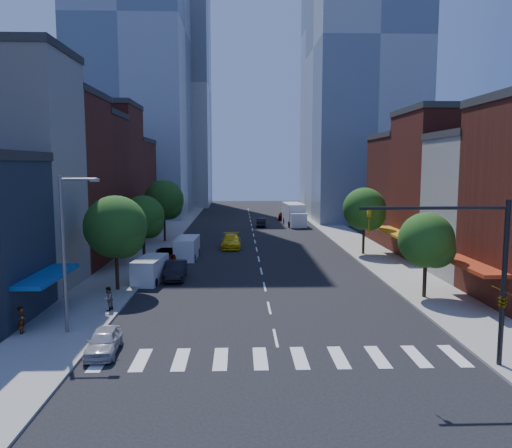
{
  "coord_description": "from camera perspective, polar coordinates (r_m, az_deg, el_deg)",
  "views": [
    {
      "loc": [
        -2.05,
        -27.22,
        9.72
      ],
      "look_at": [
        -0.67,
        12.82,
        5.0
      ],
      "focal_mm": 35.0,
      "sensor_mm": 36.0,
      "label": 1
    }
  ],
  "objects": [
    {
      "name": "ground",
      "position": [
        28.97,
        2.25,
        -12.89
      ],
      "size": [
        220.0,
        220.0,
        0.0
      ],
      "primitive_type": "plane",
      "color": "black",
      "rests_on": "ground"
    },
    {
      "name": "sidewalk_left",
      "position": [
        68.7,
        -10.71,
        -1.47
      ],
      "size": [
        5.0,
        120.0,
        0.15
      ],
      "primitive_type": "cube",
      "color": "gray",
      "rests_on": "ground"
    },
    {
      "name": "sidewalk_right",
      "position": [
        69.45,
        10.14,
        -1.37
      ],
      "size": [
        5.0,
        120.0,
        0.15
      ],
      "primitive_type": "cube",
      "color": "gray",
      "rests_on": "ground"
    },
    {
      "name": "crosswalk",
      "position": [
        26.17,
        2.75,
        -15.08
      ],
      "size": [
        19.0,
        3.0,
        0.01
      ],
      "primitive_type": "cube",
      "color": "silver",
      "rests_on": "ground"
    },
    {
      "name": "bldg_left_2",
      "position": [
        51.37,
        -23.69,
        4.24
      ],
      "size": [
        12.0,
        9.0,
        16.0
      ],
      "primitive_type": "cube",
      "color": "#581D15",
      "rests_on": "ground"
    },
    {
      "name": "bldg_left_3",
      "position": [
        59.37,
        -20.65,
        4.15
      ],
      "size": [
        12.0,
        8.0,
        15.0
      ],
      "primitive_type": "cube",
      "color": "#4B1A12",
      "rests_on": "ground"
    },
    {
      "name": "bldg_left_4",
      "position": [
        67.45,
        -18.38,
        5.34
      ],
      "size": [
        12.0,
        9.0,
        17.0
      ],
      "primitive_type": "cube",
      "color": "#581D15",
      "rests_on": "ground"
    },
    {
      "name": "bldg_left_5",
      "position": [
        76.67,
        -16.33,
        4.04
      ],
      "size": [
        12.0,
        10.0,
        13.0
      ],
      "primitive_type": "cube",
      "color": "#4B1A12",
      "rests_on": "ground"
    },
    {
      "name": "bldg_right_1",
      "position": [
        48.24,
        26.58,
        1.59
      ],
      "size": [
        12.0,
        8.0,
        12.0
      ],
      "primitive_type": "cube",
      "color": "beige",
      "rests_on": "ground"
    },
    {
      "name": "bldg_right_2",
      "position": [
        56.21,
        22.29,
        3.95
      ],
      "size": [
        12.0,
        10.0,
        15.0
      ],
      "primitive_type": "cube",
      "color": "#581D15",
      "rests_on": "ground"
    },
    {
      "name": "bldg_right_3",
      "position": [
        65.49,
        18.67,
        3.55
      ],
      "size": [
        12.0,
        10.0,
        13.0
      ],
      "primitive_type": "cube",
      "color": "#4B1A12",
      "rests_on": "ground"
    },
    {
      "name": "tower_nw",
      "position": [
        102.41,
        -14.08,
        20.81
      ],
      "size": [
        20.0,
        22.0,
        70.0
      ],
      "primitive_type": "cube",
      "color": "#8C99A8",
      "rests_on": "ground"
    },
    {
      "name": "tower_ne",
      "position": [
        94.11,
        12.3,
        19.01
      ],
      "size": [
        18.0,
        20.0,
        60.0
      ],
      "primitive_type": "cube",
      "color": "#9EA5AD",
      "rests_on": "ground"
    },
    {
      "name": "tower_far_e",
      "position": [
        119.11,
        11.52,
        21.31
      ],
      "size": [
        22.0,
        22.0,
        80.0
      ],
      "primitive_type": "cube",
      "color": "#8C99A8",
      "rests_on": "ground"
    },
    {
      "name": "tower_far_w",
      "position": [
        124.6,
        -9.64,
        15.06
      ],
      "size": [
        18.0,
        18.0,
        56.0
      ],
      "primitive_type": "cube",
      "color": "#9EA5AD",
      "rests_on": "ground"
    },
    {
      "name": "traffic_signal",
      "position": [
        26.28,
        25.39,
        -6.16
      ],
      "size": [
        7.24,
        2.24,
        8.0
      ],
      "color": "black",
      "rests_on": "sidewalk_right"
    },
    {
      "name": "streetlight",
      "position": [
        30.18,
        -20.83,
        -2.19
      ],
      "size": [
        2.25,
        0.25,
        9.0
      ],
      "color": "slate",
      "rests_on": "sidewalk_left"
    },
    {
      "name": "tree_left_near",
      "position": [
        39.56,
        -15.56,
        -0.58
      ],
      "size": [
        4.8,
        4.8,
        7.3
      ],
      "color": "black",
      "rests_on": "sidewalk_left"
    },
    {
      "name": "tree_left_mid",
      "position": [
        50.28,
        -12.62,
        0.63
      ],
      "size": [
        4.2,
        4.2,
        6.65
      ],
      "color": "black",
      "rests_on": "sidewalk_left"
    },
    {
      "name": "tree_left_far",
      "position": [
        63.98,
        -10.34,
        2.56
      ],
      "size": [
        5.0,
        5.0,
        7.75
      ],
      "color": "black",
      "rests_on": "sidewalk_left"
    },
    {
      "name": "tree_right_near",
      "position": [
        38.12,
        19.13,
        -2.0
      ],
      "size": [
        4.0,
        4.0,
        6.2
      ],
      "color": "black",
      "rests_on": "sidewalk_right"
    },
    {
      "name": "tree_right_far",
      "position": [
        55.09,
        12.44,
        1.5
      ],
      "size": [
        4.6,
        4.6,
        7.2
      ],
      "color": "black",
      "rests_on": "sidewalk_right"
    },
    {
      "name": "parked_car_front",
      "position": [
        27.71,
        -17.01,
        -12.71
      ],
      "size": [
        1.77,
        3.86,
        1.28
      ],
      "primitive_type": "imported",
      "rotation": [
        0.0,
        0.0,
        0.07
      ],
      "color": "#AFAFB4",
      "rests_on": "ground"
    },
    {
      "name": "parked_car_second",
      "position": [
        43.47,
        -9.18,
        -5.23
      ],
      "size": [
        1.77,
        4.78,
        1.56
      ],
      "primitive_type": "imported",
      "rotation": [
        0.0,
        0.0,
        0.02
      ],
      "color": "black",
      "rests_on": "ground"
    },
    {
      "name": "parked_car_third",
      "position": [
        51.23,
        -10.33,
        -3.55
      ],
      "size": [
        2.48,
        5.03,
        1.37
      ],
      "primitive_type": "imported",
      "rotation": [
        0.0,
        0.0,
        0.04
      ],
      "color": "#999999",
      "rests_on": "ground"
    },
    {
      "name": "parked_car_rear",
      "position": [
        56.77,
        -7.72,
        -2.5
      ],
      "size": [
        2.33,
        4.88,
        1.37
      ],
      "primitive_type": "imported",
      "rotation": [
        0.0,
        0.0,
        -0.09
      ],
      "color": "black",
      "rests_on": "ground"
    },
    {
      "name": "cargo_van_near",
      "position": [
        42.76,
        -12.04,
        -5.16
      ],
      "size": [
        2.49,
        5.06,
        2.07
      ],
      "rotation": [
        0.0,
        0.0,
        -0.11
      ],
      "color": "white",
      "rests_on": "ground"
    },
    {
      "name": "cargo_van_far",
      "position": [
        52.63,
        -7.91,
        -2.76
      ],
      "size": [
        2.33,
        5.36,
        2.25
      ],
      "rotation": [
        0.0,
        0.0,
        -0.04
      ],
      "color": "white",
      "rests_on": "ground"
    },
    {
      "name": "taxi",
      "position": [
        59.03,
        -2.87,
        -1.98
      ],
      "size": [
        2.25,
        5.52,
        1.6
      ],
      "primitive_type": "imported",
      "rotation": [
        0.0,
        0.0,
        -0.0
      ],
      "color": "yellow",
      "rests_on": "ground"
    },
    {
      "name": "traffic_car_oncoming",
      "position": [
        79.5,
        0.59,
        0.19
      ],
      "size": [
        1.64,
        4.19,
        1.36
      ],
      "primitive_type": "imported",
      "rotation": [
        0.0,
        0.0,
        3.09
      ],
      "color": "black",
      "rests_on": "ground"
    },
    {
      "name": "traffic_car_far",
      "position": [
        89.43,
        3.1,
        0.93
      ],
      "size": [
        2.12,
        4.36,
        1.43
      ],
      "primitive_type": "imported",
      "rotation": [
        0.0,
        0.0,
        3.04
      ],
      "color": "#999999",
      "rests_on": "ground"
    },
    {
      "name": "box_truck",
      "position": [
        81.18,
        4.37,
        1.02
      ],
      "size": [
        3.23,
        9.02,
        3.57
      ],
      "rotation": [
        0.0,
        0.0,
        0.07
      ],
      "color": "silver",
      "rests_on": "ground"
    },
    {
      "name": "pedestrian_near",
      "position": [
        31.96,
        -25.21,
        -9.88
      ],
      "size": [
        0.45,
        0.62,
        1.59
      ],
      "primitive_type": "imported",
      "rotation": [
        0.0,
        0.0,
        1.7
      ],
      "color": "#999999",
      "rests_on": "sidewalk_left"
    },
    {
      "name": "pedestrian_far",
      "position": [
        34.73,
        -16.55,
        -8.19
      ],
      "size": [
        0.76,
        0.89,
        1.61
      ],
      "primitive_type": "imported",
      "rotation": [
        0.0,
        0.0,
        -1.79
      ],
      "color": "#999999",
      "rests_on": "sidewalk_left"
    }
  ]
}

